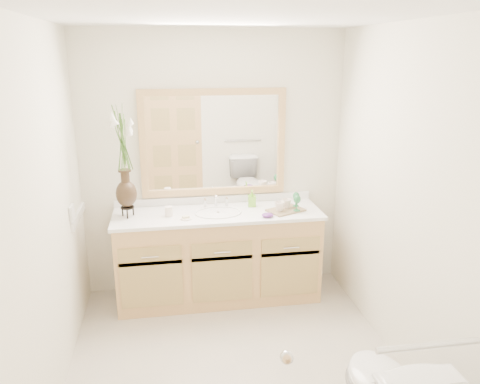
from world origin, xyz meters
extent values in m
plane|color=#BCB2A1|center=(0.00, 0.00, 0.00)|extent=(2.60, 2.60, 0.00)
cube|color=white|center=(0.00, 0.00, 2.40)|extent=(2.40, 2.60, 0.02)
cube|color=white|center=(0.00, 1.30, 1.20)|extent=(2.40, 0.02, 2.40)
cube|color=white|center=(0.00, -1.30, 1.20)|extent=(2.40, 0.02, 2.40)
cube|color=white|center=(-1.20, 0.00, 1.20)|extent=(0.02, 2.60, 2.40)
cube|color=white|center=(1.20, 0.00, 1.20)|extent=(0.02, 2.60, 2.40)
cube|color=tan|center=(0.00, 1.01, 0.40)|extent=(1.80, 0.55, 0.80)
cube|color=white|center=(0.00, 1.01, 0.82)|extent=(1.84, 0.57, 0.03)
ellipsoid|color=white|center=(0.00, 0.99, 0.78)|extent=(0.38, 0.30, 0.12)
cylinder|color=silver|center=(0.00, 1.17, 0.89)|extent=(0.02, 0.02, 0.11)
cylinder|color=silver|center=(-0.10, 1.17, 0.87)|extent=(0.02, 0.02, 0.08)
cylinder|color=silver|center=(0.10, 1.17, 0.87)|extent=(0.02, 0.02, 0.08)
cube|color=white|center=(0.00, 1.28, 1.41)|extent=(1.20, 0.01, 0.85)
cube|color=tan|center=(0.00, 1.28, 1.86)|extent=(1.32, 0.04, 0.06)
cube|color=tan|center=(0.00, 1.28, 0.95)|extent=(1.32, 0.04, 0.06)
cube|color=tan|center=(-0.63, 1.28, 1.41)|extent=(0.06, 0.04, 0.85)
cube|color=tan|center=(0.63, 1.28, 1.41)|extent=(0.06, 0.04, 0.85)
cube|color=white|center=(-1.19, 0.76, 0.98)|extent=(0.02, 0.12, 0.12)
cube|color=tan|center=(-0.30, -1.29, 1.00)|extent=(0.80, 0.03, 2.00)
cylinder|color=silver|center=(0.70, -1.27, 0.95)|extent=(0.55, 0.03, 0.03)
cylinder|color=black|center=(-0.78, 1.03, 0.91)|extent=(0.12, 0.12, 0.01)
ellipsoid|color=black|center=(-0.78, 1.03, 1.04)|extent=(0.18, 0.18, 0.23)
cylinder|color=black|center=(-0.78, 1.03, 1.18)|extent=(0.07, 0.07, 0.10)
cylinder|color=#4C7A33|center=(-0.78, 1.03, 1.45)|extent=(0.06, 0.06, 0.42)
cylinder|color=white|center=(-0.43, 0.99, 0.87)|extent=(0.07, 0.07, 0.09)
cylinder|color=white|center=(-0.29, 0.88, 0.84)|extent=(0.09, 0.09, 0.01)
cube|color=beige|center=(-0.29, 0.88, 0.85)|extent=(0.07, 0.05, 0.02)
imported|color=#79CF30|center=(0.33, 1.13, 0.90)|extent=(0.07, 0.07, 0.14)
ellipsoid|color=#5F297B|center=(0.41, 0.82, 0.85)|extent=(0.12, 0.10, 0.04)
cube|color=brown|center=(0.61, 0.95, 0.84)|extent=(0.37, 0.32, 0.02)
imported|color=white|center=(0.54, 0.92, 0.89)|extent=(0.11, 0.11, 0.09)
imported|color=white|center=(0.62, 0.99, 0.89)|extent=(0.11, 0.10, 0.09)
cylinder|color=#25713C|center=(0.69, 0.90, 0.85)|extent=(0.06, 0.06, 0.01)
cylinder|color=#25713C|center=(0.69, 0.90, 0.89)|extent=(0.01, 0.01, 0.09)
ellipsoid|color=#25713C|center=(0.69, 0.90, 0.95)|extent=(0.06, 0.06, 0.08)
cylinder|color=#25713C|center=(0.72, 1.03, 0.85)|extent=(0.06, 0.06, 0.01)
cylinder|color=#25713C|center=(0.72, 1.03, 0.89)|extent=(0.01, 0.01, 0.08)
ellipsoid|color=#25713C|center=(0.72, 1.03, 0.94)|extent=(0.06, 0.06, 0.07)
camera|label=1|loc=(-0.44, -2.89, 2.19)|focal=35.00mm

